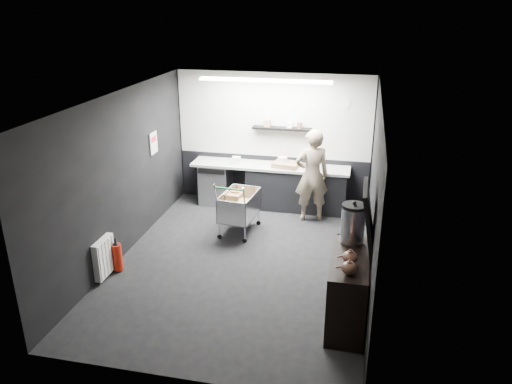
# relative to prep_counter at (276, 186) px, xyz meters

# --- Properties ---
(floor) EXTENTS (5.50, 5.50, 0.00)m
(floor) POSITION_rel_prep_counter_xyz_m (-0.14, -2.42, -0.46)
(floor) COLOR black
(floor) RESTS_ON ground
(ceiling) EXTENTS (5.50, 5.50, 0.00)m
(ceiling) POSITION_rel_prep_counter_xyz_m (-0.14, -2.42, 2.24)
(ceiling) COLOR white
(ceiling) RESTS_ON wall_back
(wall_back) EXTENTS (5.50, 0.00, 5.50)m
(wall_back) POSITION_rel_prep_counter_xyz_m (-0.14, 0.33, 0.89)
(wall_back) COLOR black
(wall_back) RESTS_ON floor
(wall_front) EXTENTS (5.50, 0.00, 5.50)m
(wall_front) POSITION_rel_prep_counter_xyz_m (-0.14, -5.17, 0.89)
(wall_front) COLOR black
(wall_front) RESTS_ON floor
(wall_left) EXTENTS (0.00, 5.50, 5.50)m
(wall_left) POSITION_rel_prep_counter_xyz_m (-2.14, -2.42, 0.89)
(wall_left) COLOR black
(wall_left) RESTS_ON floor
(wall_right) EXTENTS (0.00, 5.50, 5.50)m
(wall_right) POSITION_rel_prep_counter_xyz_m (1.86, -2.42, 0.89)
(wall_right) COLOR black
(wall_right) RESTS_ON floor
(kitchen_wall_panel) EXTENTS (3.95, 0.02, 1.70)m
(kitchen_wall_panel) POSITION_rel_prep_counter_xyz_m (-0.14, 0.31, 1.39)
(kitchen_wall_panel) COLOR silver
(kitchen_wall_panel) RESTS_ON wall_back
(dado_panel) EXTENTS (3.95, 0.02, 1.00)m
(dado_panel) POSITION_rel_prep_counter_xyz_m (-0.14, 0.31, 0.04)
(dado_panel) COLOR black
(dado_panel) RESTS_ON wall_back
(floating_shelf) EXTENTS (1.20, 0.22, 0.04)m
(floating_shelf) POSITION_rel_prep_counter_xyz_m (0.06, 0.20, 1.16)
(floating_shelf) COLOR black
(floating_shelf) RESTS_ON wall_back
(wall_clock) EXTENTS (0.20, 0.03, 0.20)m
(wall_clock) POSITION_rel_prep_counter_xyz_m (1.26, 0.30, 1.69)
(wall_clock) COLOR white
(wall_clock) RESTS_ON wall_back
(poster) EXTENTS (0.02, 0.30, 0.40)m
(poster) POSITION_rel_prep_counter_xyz_m (-2.12, -1.12, 1.09)
(poster) COLOR silver
(poster) RESTS_ON wall_left
(poster_red_band) EXTENTS (0.02, 0.22, 0.10)m
(poster_red_band) POSITION_rel_prep_counter_xyz_m (-2.11, -1.12, 1.16)
(poster_red_band) COLOR red
(poster_red_band) RESTS_ON poster
(radiator) EXTENTS (0.10, 0.50, 0.60)m
(radiator) POSITION_rel_prep_counter_xyz_m (-2.08, -3.32, -0.11)
(radiator) COLOR white
(radiator) RESTS_ON wall_left
(ceiling_strip) EXTENTS (2.40, 0.20, 0.04)m
(ceiling_strip) POSITION_rel_prep_counter_xyz_m (-0.14, -0.57, 2.21)
(ceiling_strip) COLOR white
(ceiling_strip) RESTS_ON ceiling
(prep_counter) EXTENTS (3.20, 0.61, 0.90)m
(prep_counter) POSITION_rel_prep_counter_xyz_m (0.00, 0.00, 0.00)
(prep_counter) COLOR black
(prep_counter) RESTS_ON floor
(person) EXTENTS (0.76, 0.63, 1.80)m
(person) POSITION_rel_prep_counter_xyz_m (0.76, -0.45, 0.44)
(person) COLOR beige
(person) RESTS_ON floor
(shopping_cart) EXTENTS (0.65, 0.99, 1.04)m
(shopping_cart) POSITION_rel_prep_counter_xyz_m (-0.45, -1.30, 0.04)
(shopping_cart) COLOR silver
(shopping_cart) RESTS_ON floor
(sideboard) EXTENTS (0.55, 1.28, 1.92)m
(sideboard) POSITION_rel_prep_counter_xyz_m (1.62, -3.62, 0.15)
(sideboard) COLOR black
(sideboard) RESTS_ON floor
(fire_extinguisher) EXTENTS (0.16, 0.16, 0.54)m
(fire_extinguisher) POSITION_rel_prep_counter_xyz_m (-1.99, -3.10, -0.20)
(fire_extinguisher) COLOR #AF1C0B
(fire_extinguisher) RESTS_ON floor
(cardboard_box) EXTENTS (0.56, 0.46, 0.10)m
(cardboard_box) POSITION_rel_prep_counter_xyz_m (0.20, -0.05, 0.49)
(cardboard_box) COLOR olive
(cardboard_box) RESTS_ON prep_counter
(pink_tub) EXTENTS (0.19, 0.19, 0.19)m
(pink_tub) POSITION_rel_prep_counter_xyz_m (0.12, 0.00, 0.54)
(pink_tub) COLOR silver
(pink_tub) RESTS_ON prep_counter
(white_container) EXTENTS (0.17, 0.14, 0.14)m
(white_container) POSITION_rel_prep_counter_xyz_m (-0.82, -0.05, 0.51)
(white_container) COLOR white
(white_container) RESTS_ON prep_counter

